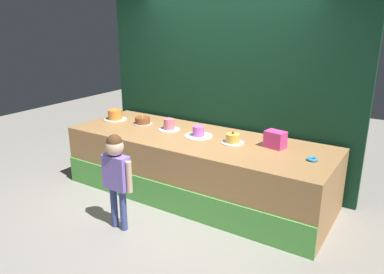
{
  "coord_description": "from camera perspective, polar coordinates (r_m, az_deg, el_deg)",
  "views": [
    {
      "loc": [
        2.36,
        -3.19,
        2.22
      ],
      "look_at": [
        0.08,
        0.35,
        0.86
      ],
      "focal_mm": 34.92,
      "sensor_mm": 36.0,
      "label": 1
    }
  ],
  "objects": [
    {
      "name": "cake_right",
      "position": [
        4.71,
        0.99,
        0.68
      ],
      "size": [
        0.36,
        0.36,
        0.13
      ],
      "color": "white",
      "rests_on": "stage_platform"
    },
    {
      "name": "ground_plane",
      "position": [
        4.55,
        -3.36,
        -11.37
      ],
      "size": [
        12.0,
        12.0,
        0.0
      ],
      "primitive_type": "plane",
      "color": "gray"
    },
    {
      "name": "stage_platform",
      "position": [
        4.82,
        0.66,
        -4.48
      ],
      "size": [
        3.41,
        1.2,
        0.78
      ],
      "color": "#B27F4C",
      "rests_on": "ground_plane"
    },
    {
      "name": "pink_box",
      "position": [
        4.39,
        12.59,
        -0.36
      ],
      "size": [
        0.25,
        0.2,
        0.2
      ],
      "primitive_type": "cube",
      "rotation": [
        0.0,
        0.0,
        -0.18
      ],
      "color": "#EB429B",
      "rests_on": "stage_platform"
    },
    {
      "name": "cake_center",
      "position": [
        4.99,
        -3.52,
        1.81
      ],
      "size": [
        0.29,
        0.29,
        0.19
      ],
      "color": "white",
      "rests_on": "stage_platform"
    },
    {
      "name": "curtain_backdrop",
      "position": [
        5.13,
        4.88,
        8.48
      ],
      "size": [
        3.71,
        0.08,
        2.78
      ],
      "primitive_type": "cube",
      "color": "#113823",
      "rests_on": "ground_plane"
    },
    {
      "name": "child_figure",
      "position": [
        4.01,
        -11.51,
        -4.84
      ],
      "size": [
        0.42,
        0.19,
        1.08
      ],
      "color": "#3F4C8C",
      "rests_on": "ground_plane"
    },
    {
      "name": "cake_far_right",
      "position": [
        4.48,
        6.24,
        -0.3
      ],
      "size": [
        0.28,
        0.28,
        0.15
      ],
      "color": "silver",
      "rests_on": "stage_platform"
    },
    {
      "name": "donut",
      "position": [
        4.12,
        17.9,
        -3.24
      ],
      "size": [
        0.12,
        0.12,
        0.03
      ],
      "primitive_type": "torus",
      "color": "#3399D8",
      "rests_on": "stage_platform"
    },
    {
      "name": "cake_far_left",
      "position": [
        5.59,
        -11.66,
        3.27
      ],
      "size": [
        0.33,
        0.33,
        0.18
      ],
      "color": "silver",
      "rests_on": "stage_platform"
    },
    {
      "name": "cake_left",
      "position": [
        5.31,
        -7.55,
        2.48
      ],
      "size": [
        0.27,
        0.27,
        0.15
      ],
      "color": "silver",
      "rests_on": "stage_platform"
    }
  ]
}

